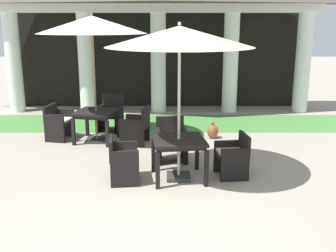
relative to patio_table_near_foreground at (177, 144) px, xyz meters
name	(u,v)px	position (x,y,z in m)	size (l,w,h in m)	color
background_pavilion	(156,1)	(-0.49, 5.77, 2.70)	(10.10, 2.46, 4.43)	white
lawn_strip	(155,123)	(-0.49, 4.12, -0.64)	(11.90, 2.03, 0.01)	#47843D
patio_table_near_foreground	(177,144)	(0.00, 0.00, 0.00)	(1.00, 1.00, 0.74)	black
patio_umbrella_near_foreground	(177,37)	(0.00, 0.00, 1.84)	(2.49, 2.49, 2.73)	#2D2D2D
patio_chair_near_foreground_east	(231,156)	(0.99, 0.12, -0.26)	(0.58, 0.62, 0.79)	black
patio_chair_near_foreground_west	(121,160)	(-0.99, -0.12, -0.25)	(0.57, 0.66, 0.80)	black
patio_chair_near_foreground_north	(169,141)	(-0.12, 0.99, -0.24)	(0.65, 0.65, 0.87)	black
patio_table_mid_left	(94,115)	(-1.86, 2.35, -0.01)	(1.03, 1.03, 0.74)	black
patio_umbrella_mid_left	(90,26)	(-1.86, 2.35, 2.02)	(2.44, 2.44, 2.93)	#2D2D2D
patio_chair_mid_left_west	(56,123)	(-2.81, 2.54, -0.23)	(0.61, 0.72, 0.83)	black
patio_chair_mid_left_north	(108,115)	(-1.68, 3.30, -0.22)	(0.68, 0.68, 0.92)	black
patio_chair_mid_left_east	(135,127)	(-0.92, 2.17, -0.24)	(0.68, 0.69, 0.87)	black
terracotta_urn	(211,131)	(0.89, 2.61, -0.47)	(0.27, 0.27, 0.42)	brown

